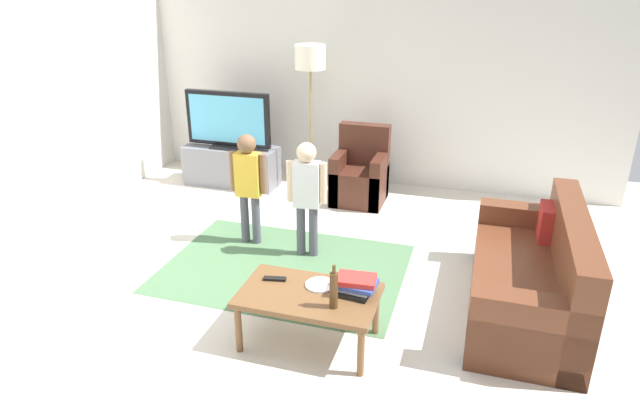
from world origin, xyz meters
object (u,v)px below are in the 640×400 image
object	(u,v)px
child_center	(307,189)
tv_stand	(232,166)
book_stack	(355,285)
plate	(320,285)
tv	(228,121)
coffee_table	(309,299)
tv_remote	(275,279)
child_near_tv	(248,179)
bottle	(334,290)
floor_lamp	(310,65)
couch	(536,280)
armchair	(360,176)

from	to	relation	value
child_center	tv_stand	bearing A→B (deg)	134.59
book_stack	plate	bearing A→B (deg)	175.55
tv	coffee_table	world-z (taller)	tv
book_stack	plate	xyz separation A→B (m)	(-0.27, 0.02, -0.06)
book_stack	tv_remote	bearing A→B (deg)	179.91
tv_stand	tv_remote	bearing A→B (deg)	-58.69
child_near_tv	bottle	world-z (taller)	child_near_tv
child_near_tv	child_center	world-z (taller)	same
tv_stand	floor_lamp	size ratio (longest dim) A/B	0.67
couch	floor_lamp	size ratio (longest dim) A/B	1.01
tv	child_near_tv	xyz separation A→B (m)	(0.91, -1.45, -0.17)
book_stack	armchair	bearing A→B (deg)	102.32
armchair	child_center	bearing A→B (deg)	-96.32
tv_stand	couch	xyz separation A→B (m)	(3.59, -1.96, 0.05)
child_center	book_stack	world-z (taller)	child_center
armchair	book_stack	bearing A→B (deg)	-77.68
coffee_table	floor_lamp	bearing A→B (deg)	107.64
couch	plate	bearing A→B (deg)	-153.18
child_near_tv	child_center	xyz separation A→B (m)	(0.63, -0.09, 0.00)
tv_remote	bottle	bearing A→B (deg)	-34.35
floor_lamp	plate	world-z (taller)	floor_lamp
tv_remote	armchair	bearing A→B (deg)	78.07
coffee_table	tv	bearing A→B (deg)	124.87
coffee_table	bottle	xyz separation A→B (m)	(0.22, -0.12, 0.19)
child_center	bottle	size ratio (longest dim) A/B	3.48
armchair	child_near_tv	size ratio (longest dim) A/B	0.79
plate	tv_remote	bearing A→B (deg)	-176.73
tv	plate	size ratio (longest dim) A/B	5.00
floor_lamp	armchair	bearing A→B (deg)	-15.61
floor_lamp	coffee_table	world-z (taller)	floor_lamp
floor_lamp	coffee_table	xyz separation A→B (m)	(0.96, -3.02, -1.17)
tv_stand	floor_lamp	bearing A→B (deg)	8.44
tv_stand	bottle	xyz separation A→B (m)	(2.20, -2.99, 0.31)
coffee_table	bottle	world-z (taller)	bottle
tv	child_near_tv	bearing A→B (deg)	-57.92
child_near_tv	tv	bearing A→B (deg)	122.08
child_near_tv	tv_remote	xyz separation A→B (m)	(0.78, -1.30, -0.25)
coffee_table	tv_remote	size ratio (longest dim) A/B	5.88
tv_stand	coffee_table	world-z (taller)	tv_stand
child_near_tv	tv_remote	size ratio (longest dim) A/B	6.67
tv	plate	bearing A→B (deg)	-53.28
armchair	coffee_table	world-z (taller)	armchair
floor_lamp	plate	bearing A→B (deg)	-70.79
coffee_table	book_stack	xyz separation A→B (m)	(0.32, 0.10, 0.12)
book_stack	bottle	xyz separation A→B (m)	(-0.10, -0.22, 0.07)
armchair	floor_lamp	size ratio (longest dim) A/B	0.51
tv_stand	tv_remote	distance (m)	3.25
tv	tv_remote	bearing A→B (deg)	-58.49
tv	floor_lamp	distance (m)	1.25
couch	coffee_table	xyz separation A→B (m)	(-1.60, -0.90, 0.08)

